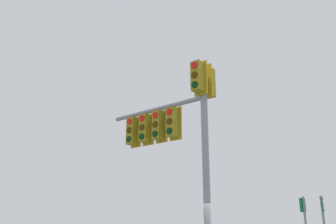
% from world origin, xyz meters
% --- Properties ---
extents(signal_mast_assembly, '(3.67, 1.80, 6.58)m').
position_xyz_m(signal_mast_assembly, '(1.93, 0.22, 4.74)').
color(signal_mast_assembly, gray).
rests_on(signal_mast_assembly, ground).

